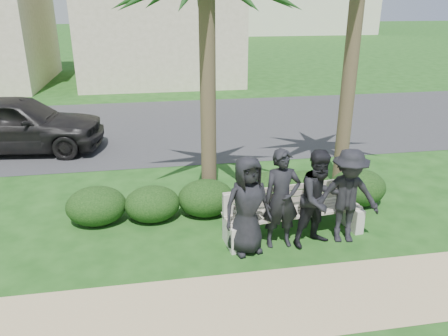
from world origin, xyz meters
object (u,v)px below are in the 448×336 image
(man_a, at_px, (247,206))
(car_a, at_px, (16,124))
(man_d, at_px, (348,196))
(man_b, at_px, (282,199))
(park_bench, at_px, (294,216))
(man_c, at_px, (319,199))

(man_a, xyz_separation_m, car_a, (-5.31, 6.40, -0.05))
(man_d, bearing_deg, man_b, -172.58)
(park_bench, relative_size, man_d, 1.51)
(man_c, xyz_separation_m, car_a, (-6.60, 6.37, -0.07))
(man_d, distance_m, car_a, 9.55)
(man_b, xyz_separation_m, man_c, (0.66, -0.07, -0.01))
(man_a, relative_size, car_a, 0.36)
(man_b, bearing_deg, man_c, -6.12)
(man_a, bearing_deg, park_bench, 6.97)
(man_b, bearing_deg, car_a, 133.26)
(man_a, xyz_separation_m, man_d, (1.83, 0.05, 0.00))
(man_c, height_order, man_d, man_c)
(man_a, relative_size, man_b, 0.97)
(man_c, bearing_deg, man_b, 156.79)
(man_a, xyz_separation_m, man_c, (1.29, 0.02, 0.01))
(man_c, bearing_deg, man_d, -14.41)
(man_b, distance_m, car_a, 8.66)
(park_bench, distance_m, man_d, 1.03)
(park_bench, relative_size, man_c, 1.49)
(man_a, bearing_deg, car_a, 115.78)
(park_bench, relative_size, man_b, 1.48)
(man_a, bearing_deg, man_c, -12.85)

